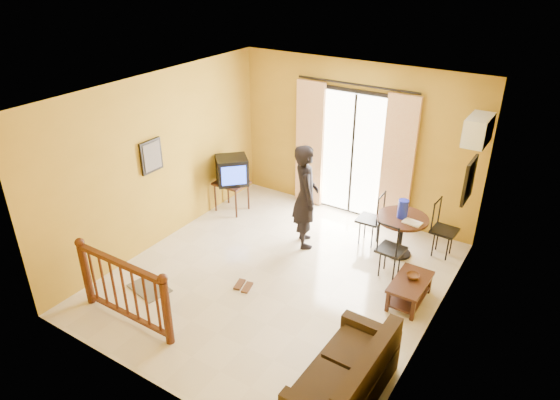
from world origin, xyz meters
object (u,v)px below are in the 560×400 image
Objects in this scene: sofa at (348,379)px; standing_person at (306,196)px; television at (232,170)px; coffee_table at (410,288)px; dining_table at (402,225)px.

standing_person is (-2.01, 2.55, 0.60)m from sofa.
television is 0.93× the size of coffee_table.
television is 1.73m from standing_person.
standing_person is (1.71, -0.29, 0.05)m from television.
coffee_table is (0.55, -1.09, -0.30)m from dining_table.
dining_table is at bearing 116.96° from coffee_table.
sofa is at bearing -82.60° from television.
television is 0.91× the size of dining_table.
television reaches higher than dining_table.
television is at bearing -175.83° from dining_table.
television is 3.18m from dining_table.
standing_person reaches higher than television.
coffee_table is 0.45× the size of standing_person.
standing_person reaches higher than dining_table.
dining_table reaches higher than coffee_table.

